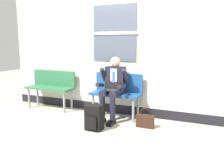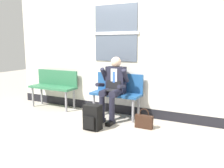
# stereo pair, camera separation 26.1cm
# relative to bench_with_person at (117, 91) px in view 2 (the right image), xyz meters

# --- Properties ---
(ground_plane) EXTENTS (18.00, 18.00, 0.00)m
(ground_plane) POSITION_rel_bench_with_person_xyz_m (0.02, -0.32, -0.56)
(ground_plane) COLOR #B2A899
(station_wall) EXTENTS (5.77, 0.16, 2.98)m
(station_wall) POSITION_rel_bench_with_person_xyz_m (0.02, 0.28, 0.92)
(station_wall) COLOR beige
(station_wall) RESTS_ON ground
(bench_with_person) EXTENTS (1.06, 0.42, 0.92)m
(bench_with_person) POSITION_rel_bench_with_person_xyz_m (0.00, 0.00, 0.00)
(bench_with_person) COLOR navy
(bench_with_person) RESTS_ON ground
(bench_empty) EXTENTS (1.18, 0.42, 0.90)m
(bench_empty) POSITION_rel_bench_with_person_xyz_m (-1.70, -0.00, -0.00)
(bench_empty) COLOR #2D6B47
(bench_empty) RESTS_ON ground
(person_seated) EXTENTS (0.57, 0.70, 1.28)m
(person_seated) POSITION_rel_bench_with_person_xyz_m (0.00, -0.20, 0.13)
(person_seated) COLOR #1E1E2D
(person_seated) RESTS_ON ground
(backpack) EXTENTS (0.30, 0.24, 0.46)m
(backpack) POSITION_rel_bench_with_person_xyz_m (-0.06, -0.90, -0.33)
(backpack) COLOR black
(backpack) RESTS_ON ground
(handbag) EXTENTS (0.33, 0.10, 0.38)m
(handbag) POSITION_rel_bench_with_person_xyz_m (0.75, -0.41, -0.43)
(handbag) COLOR #331E14
(handbag) RESTS_ON ground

